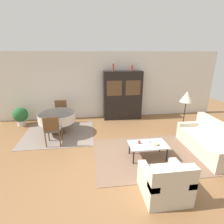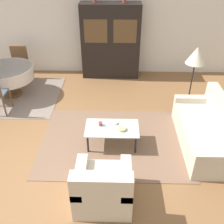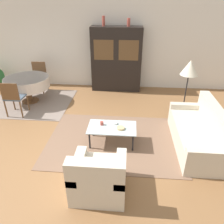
% 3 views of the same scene
% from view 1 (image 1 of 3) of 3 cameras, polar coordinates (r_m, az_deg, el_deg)
% --- Properties ---
extents(ground_plane, '(14.00, 14.00, 0.00)m').
position_cam_1_polar(ground_plane, '(4.45, -0.22, -17.75)').
color(ground_plane, brown).
extents(wall_back, '(10.00, 0.06, 2.70)m').
position_cam_1_polar(wall_back, '(7.30, -3.88, 8.53)').
color(wall_back, silver).
rests_on(wall_back, ground_plane).
extents(area_rug, '(2.84, 2.10, 0.01)m').
position_cam_1_polar(area_rug, '(4.98, 11.47, -13.65)').
color(area_rug, brown).
rests_on(area_rug, ground_plane).
extents(dining_rug, '(2.33, 2.00, 0.01)m').
position_cam_1_polar(dining_rug, '(6.31, -16.88, -6.81)').
color(dining_rug, gray).
rests_on(dining_rug, ground_plane).
extents(couch, '(0.84, 1.89, 0.86)m').
position_cam_1_polar(couch, '(5.59, 29.20, -8.57)').
color(couch, beige).
rests_on(couch, ground_plane).
extents(armchair, '(0.83, 0.81, 0.83)m').
position_cam_1_polar(armchair, '(3.71, 16.97, -21.29)').
color(armchair, beige).
rests_on(armchair, ground_plane).
extents(coffee_table, '(0.99, 0.57, 0.39)m').
position_cam_1_polar(coffee_table, '(4.71, 11.66, -10.66)').
color(coffee_table, black).
rests_on(coffee_table, area_rug).
extents(display_cabinet, '(1.56, 0.47, 1.97)m').
position_cam_1_polar(display_cabinet, '(7.21, 3.43, 5.46)').
color(display_cabinet, black).
rests_on(display_cabinet, ground_plane).
extents(dining_table, '(1.24, 1.24, 0.73)m').
position_cam_1_polar(dining_table, '(6.16, -17.51, -1.59)').
color(dining_table, brown).
rests_on(dining_table, dining_rug).
extents(dining_chair_near, '(0.44, 0.44, 0.92)m').
position_cam_1_polar(dining_chair_near, '(5.42, -18.86, -5.14)').
color(dining_chair_near, brown).
rests_on(dining_chair_near, dining_rug).
extents(dining_chair_far, '(0.44, 0.44, 0.92)m').
position_cam_1_polar(dining_chair_far, '(6.95, -16.38, 0.40)').
color(dining_chair_far, brown).
rests_on(dining_chair_far, dining_rug).
extents(floor_lamp, '(0.42, 0.42, 1.45)m').
position_cam_1_polar(floor_lamp, '(6.30, 23.17, 4.23)').
color(floor_lamp, black).
rests_on(floor_lamp, ground_plane).
extents(cup, '(0.07, 0.07, 0.08)m').
position_cam_1_polar(cup, '(4.67, 8.89, -9.70)').
color(cup, '#9E4238').
rests_on(cup, coffee_table).
extents(bowl, '(0.16, 0.16, 0.04)m').
position_cam_1_polar(bowl, '(4.70, 14.03, -10.13)').
color(bowl, tan).
rests_on(bowl, coffee_table).
extents(bowl_small, '(0.11, 0.11, 0.03)m').
position_cam_1_polar(bowl_small, '(4.81, 11.79, -9.31)').
color(bowl_small, white).
rests_on(bowl_small, coffee_table).
extents(vase_tall, '(0.08, 0.08, 0.28)m').
position_cam_1_polar(vase_tall, '(6.98, 0.37, 14.40)').
color(vase_tall, '#9E4238').
rests_on(vase_tall, display_cabinet).
extents(vase_short, '(0.09, 0.09, 0.23)m').
position_cam_1_polar(vase_short, '(7.11, 6.40, 14.15)').
color(vase_short, '#9E4238').
rests_on(vase_short, display_cabinet).
extents(potted_plant, '(0.55, 0.55, 0.69)m').
position_cam_1_polar(potted_plant, '(7.48, -27.68, -1.00)').
color(potted_plant, beige).
rests_on(potted_plant, ground_plane).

